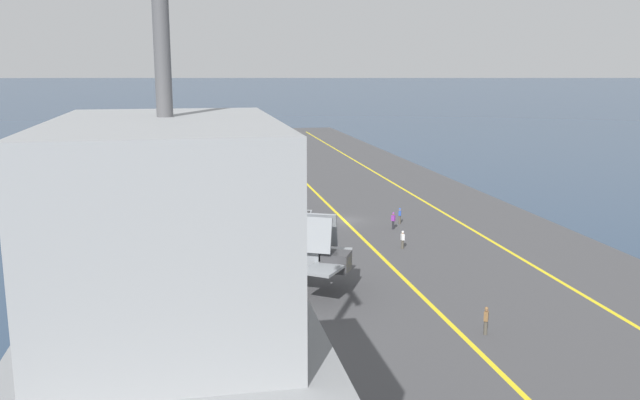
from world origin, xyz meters
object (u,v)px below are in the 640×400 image
parked_jet_fourth (210,168)px  crew_brown_vest (486,319)px  parked_jet_nearest (250,255)px  crew_blue_vest (400,215)px  crew_white_vest (403,239)px  crew_purple_vest (393,220)px  parked_jet_third (219,189)px  parked_jet_second (233,215)px

parked_jet_fourth → crew_brown_vest: 60.33m
parked_jet_fourth → crew_brown_vest: parked_jet_fourth is taller
parked_jet_nearest → crew_blue_vest: size_ratio=9.32×
crew_white_vest → crew_purple_vest: bearing=-10.5°
crew_white_vest → parked_jet_fourth: bearing=23.8°
parked_jet_fourth → crew_purple_vest: 34.92m
parked_jet_third → parked_jet_fourth: (17.23, 0.53, -0.09)m
crew_brown_vest → crew_blue_vest: (30.71, -4.05, -0.07)m
parked_jet_fourth → crew_purple_vest: (-29.92, -17.93, -1.57)m
parked_jet_third → parked_jet_second: bearing=-177.5°
crew_purple_vest → crew_blue_vest: 2.73m
parked_jet_fourth → crew_brown_vest: size_ratio=8.05×
parked_jet_nearest → crew_brown_vest: parked_jet_nearest is taller
parked_jet_nearest → crew_brown_vest: (-12.16, -13.85, -1.56)m
parked_jet_nearest → crew_purple_vest: (16.24, -16.45, -1.58)m
parked_jet_third → crew_blue_vest: bearing=-118.8°
crew_white_vest → crew_purple_vest: (7.53, -1.40, 0.05)m
crew_purple_vest → crew_blue_vest: (2.31, -1.46, -0.04)m
crew_blue_vest → parked_jet_second: bearing=102.2°
parked_jet_nearest → parked_jet_fourth: bearing=1.8°
parked_jet_nearest → crew_blue_vest: (18.55, -17.90, -1.62)m
parked_jet_fourth → crew_white_vest: parked_jet_fourth is taller
parked_jet_nearest → crew_white_vest: size_ratio=9.44×
parked_jet_third → crew_purple_vest: bearing=-126.1°
parked_jet_nearest → crew_brown_vest: size_ratio=8.72×
crew_white_vest → crew_blue_vest: crew_blue_vest is taller
crew_brown_vest → crew_blue_vest: 30.98m
crew_white_vest → crew_brown_vest: size_ratio=0.92×
parked_jet_third → crew_brown_vest: parked_jet_third is taller
parked_jet_second → crew_white_vest: size_ratio=9.27×
parked_jet_third → crew_white_vest: (-20.22, -16.01, -1.71)m
parked_jet_nearest → parked_jet_third: parked_jet_third is taller
parked_jet_third → crew_brown_vest: size_ratio=8.44×
parked_jet_fourth → crew_purple_vest: bearing=-149.1°
parked_jet_fourth → crew_brown_vest: (-58.33, -15.34, -1.54)m
parked_jet_nearest → parked_jet_second: size_ratio=1.02×
crew_white_vest → crew_brown_vest: crew_brown_vest is taller
parked_jet_nearest → crew_white_vest: parked_jet_nearest is taller
parked_jet_fourth → crew_white_vest: bearing=-156.2°
parked_jet_second → crew_white_vest: (-5.90, -15.39, -1.66)m
crew_purple_vest → parked_jet_second: bearing=95.5°
crew_brown_vest → parked_jet_third: bearing=19.8°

